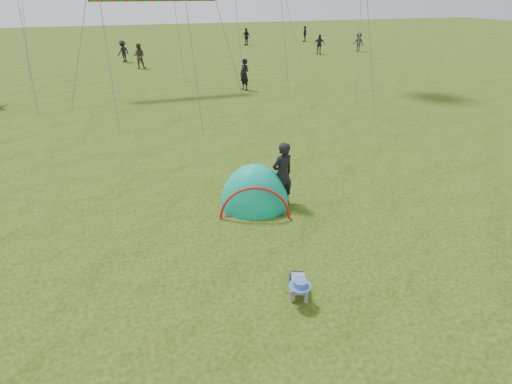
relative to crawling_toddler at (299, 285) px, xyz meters
name	(u,v)px	position (x,y,z in m)	size (l,w,h in m)	color
ground	(323,274)	(0.74, 0.44, -0.28)	(140.00, 140.00, 0.00)	#183806
crawling_toddler	(299,285)	(0.00, 0.00, 0.00)	(0.51, 0.73, 0.56)	black
popup_tent	(254,206)	(0.32, 3.62, -0.28)	(1.82, 1.50, 2.35)	#0B8079
standing_adult	(282,174)	(1.05, 3.48, 0.59)	(0.64, 0.42, 1.75)	black
crowd_person_1	(139,56)	(-1.07, 26.39, 0.59)	(0.85, 0.66, 1.74)	#45372C
crowd_person_2	(319,44)	(14.74, 28.88, 0.57)	(0.99, 0.41, 1.69)	#1D2835
crowd_person_3	(358,42)	(19.01, 29.28, 0.56)	(1.09, 0.62, 1.68)	#212227
crowd_person_6	(244,75)	(4.14, 17.02, 0.59)	(0.63, 0.42, 1.74)	black
crowd_person_8	(305,34)	(17.71, 38.41, 0.55)	(0.97, 0.40, 1.66)	black
crowd_person_9	(123,51)	(-2.09, 29.78, 0.54)	(1.06, 0.61, 1.64)	black
crowd_person_14	(246,37)	(10.48, 37.29, 0.56)	(0.99, 0.41, 1.69)	black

